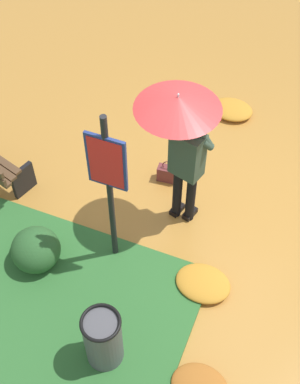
% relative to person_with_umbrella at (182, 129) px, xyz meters
% --- Properties ---
extents(ground_plane, '(18.00, 18.00, 0.00)m').
position_rel_person_with_umbrella_xyz_m(ground_plane, '(-0.37, -0.15, -1.55)').
color(ground_plane, '#B27A33').
extents(person_with_umbrella, '(0.96, 0.96, 2.04)m').
position_rel_person_with_umbrella_xyz_m(person_with_umbrella, '(0.00, 0.00, 0.00)').
color(person_with_umbrella, black).
rests_on(person_with_umbrella, ground_plane).
extents(info_sign_post, '(0.44, 0.07, 2.30)m').
position_rel_person_with_umbrella_xyz_m(info_sign_post, '(0.50, 0.88, -0.11)').
color(info_sign_post, black).
rests_on(info_sign_post, ground_plane).
extents(handbag, '(0.31, 0.17, 0.37)m').
position_rel_person_with_umbrella_xyz_m(handbag, '(0.32, -0.53, -1.42)').
color(handbag, brown).
rests_on(handbag, ground_plane).
extents(trash_bin, '(0.42, 0.42, 0.83)m').
position_rel_person_with_umbrella_xyz_m(trash_bin, '(0.05, 2.12, -1.13)').
color(trash_bin, '#4C4C51').
rests_on(trash_bin, ground_plane).
extents(shrub_cluster, '(0.66, 0.60, 0.54)m').
position_rel_person_with_umbrella_xyz_m(shrub_cluster, '(1.36, 1.31, -1.30)').
color(shrub_cluster, '#285628').
rests_on(shrub_cluster, ground_plane).
extents(leaf_pile_near_person, '(0.66, 0.53, 0.15)m').
position_rel_person_with_umbrella_xyz_m(leaf_pile_near_person, '(-0.11, -2.21, -1.48)').
color(leaf_pile_near_person, '#C68428').
rests_on(leaf_pile_near_person, ground_plane).
extents(leaf_pile_by_bench, '(0.66, 0.53, 0.15)m').
position_rel_person_with_umbrella_xyz_m(leaf_pile_by_bench, '(-0.66, 0.90, -1.48)').
color(leaf_pile_by_bench, '#C68428').
rests_on(leaf_pile_by_bench, ground_plane).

